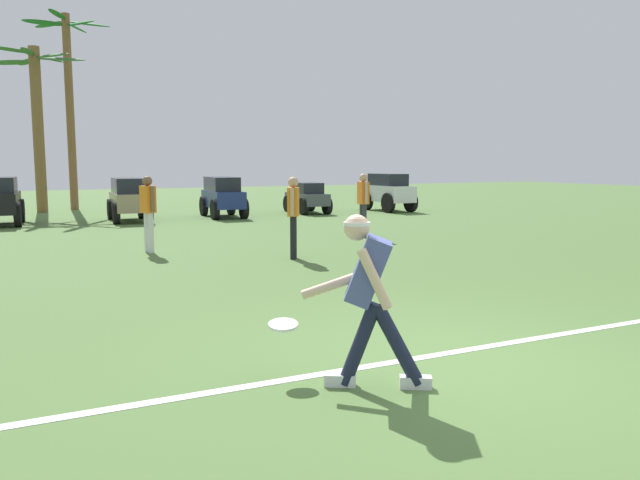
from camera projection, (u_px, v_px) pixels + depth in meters
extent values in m
plane|color=#507239|center=(458.00, 363.00, 5.74)|extent=(80.00, 80.00, 0.00)
cube|color=white|center=(440.00, 354.00, 5.99)|extent=(25.07, 0.23, 0.01)
cylinder|color=#191E38|center=(360.00, 344.00, 5.10)|extent=(0.36, 0.28, 0.72)
cube|color=silver|center=(340.00, 380.00, 5.15)|extent=(0.27, 0.22, 0.10)
cylinder|color=#191E38|center=(398.00, 345.00, 5.07)|extent=(0.44, 0.32, 0.69)
cube|color=silver|center=(416.00, 382.00, 5.10)|extent=(0.27, 0.22, 0.10)
cube|color=#4C5699|center=(368.00, 270.00, 5.01)|extent=(0.50, 0.49, 0.58)
sphere|color=beige|center=(357.00, 228.00, 4.98)|extent=(0.29, 0.29, 0.21)
cylinder|color=white|center=(357.00, 224.00, 4.98)|extent=(0.29, 0.29, 0.03)
cylinder|color=beige|center=(335.00, 284.00, 5.23)|extent=(0.53, 0.36, 0.27)
cylinder|color=beige|center=(375.00, 279.00, 4.82)|extent=(0.28, 0.21, 0.49)
cylinder|color=white|center=(283.00, 325.00, 5.33)|extent=(0.34, 0.34, 0.06)
cylinder|color=#33333D|center=(364.00, 221.00, 15.18)|extent=(0.13, 0.13, 0.82)
cylinder|color=#33333D|center=(362.00, 220.00, 15.35)|extent=(0.13, 0.13, 0.82)
cube|color=orange|center=(363.00, 193.00, 15.18)|extent=(0.25, 0.37, 0.54)
cylinder|color=tan|center=(366.00, 193.00, 14.98)|extent=(0.08, 0.08, 0.52)
cylinder|color=tan|center=(360.00, 192.00, 15.38)|extent=(0.08, 0.08, 0.52)
sphere|color=tan|center=(363.00, 178.00, 15.14)|extent=(0.23, 0.23, 0.20)
cylinder|color=black|center=(293.00, 238.00, 11.80)|extent=(0.15, 0.15, 0.82)
cylinder|color=black|center=(294.00, 237.00, 11.98)|extent=(0.15, 0.15, 0.82)
cube|color=orange|center=(293.00, 202.00, 11.80)|extent=(0.34, 0.39, 0.54)
cylinder|color=tan|center=(292.00, 202.00, 11.59)|extent=(0.10, 0.10, 0.52)
cylinder|color=tan|center=(294.00, 201.00, 12.01)|extent=(0.10, 0.10, 0.52)
sphere|color=tan|center=(293.00, 182.00, 11.76)|extent=(0.27, 0.27, 0.20)
cylinder|color=silver|center=(151.00, 233.00, 12.62)|extent=(0.14, 0.14, 0.82)
cylinder|color=silver|center=(147.00, 232.00, 12.75)|extent=(0.14, 0.14, 0.82)
cube|color=orange|center=(148.00, 199.00, 12.60)|extent=(0.29, 0.38, 0.54)
cylinder|color=brown|center=(153.00, 199.00, 12.44)|extent=(0.09, 0.09, 0.52)
cylinder|color=brown|center=(143.00, 198.00, 12.75)|extent=(0.09, 0.09, 0.52)
sphere|color=brown|center=(147.00, 181.00, 12.55)|extent=(0.25, 0.25, 0.20)
cube|color=black|center=(0.00, 203.00, 18.18)|extent=(1.14, 2.41, 0.60)
cylinder|color=black|center=(21.00, 210.00, 19.12)|extent=(0.23, 0.73, 0.72)
cylinder|color=black|center=(18.00, 214.00, 17.69)|extent=(0.23, 0.73, 0.72)
cube|color=#998466|center=(129.00, 202.00, 19.44)|extent=(1.06, 2.44, 0.55)
cube|color=#1E232B|center=(128.00, 185.00, 19.51)|extent=(0.92, 1.83, 0.46)
cylinder|color=black|center=(111.00, 209.00, 20.04)|extent=(0.21, 0.67, 0.66)
cylinder|color=black|center=(141.00, 208.00, 20.42)|extent=(0.21, 0.67, 0.66)
cylinder|color=black|center=(116.00, 213.00, 18.52)|extent=(0.21, 0.67, 0.66)
cylinder|color=black|center=(149.00, 212.00, 18.90)|extent=(0.21, 0.67, 0.66)
cube|color=navy|center=(223.00, 199.00, 20.84)|extent=(1.11, 2.45, 0.55)
cube|color=#1E232B|center=(222.00, 184.00, 20.92)|extent=(0.95, 1.85, 0.46)
cylinder|color=black|center=(204.00, 206.00, 21.46)|extent=(0.22, 0.67, 0.66)
cylinder|color=black|center=(231.00, 205.00, 21.83)|extent=(0.22, 0.67, 0.66)
cylinder|color=black|center=(215.00, 209.00, 19.93)|extent=(0.22, 0.67, 0.66)
cylinder|color=black|center=(244.00, 209.00, 20.29)|extent=(0.22, 0.67, 0.66)
cube|color=#474C51|center=(307.00, 199.00, 22.56)|extent=(1.00, 2.24, 0.42)
cube|color=#1E232B|center=(308.00, 188.00, 22.41)|extent=(0.84, 1.13, 0.38)
cylinder|color=black|center=(288.00, 204.00, 23.10)|extent=(0.21, 0.61, 0.60)
cylinder|color=black|center=(310.00, 203.00, 23.46)|extent=(0.21, 0.61, 0.60)
cylinder|color=black|center=(304.00, 206.00, 21.70)|extent=(0.21, 0.61, 0.60)
cylinder|color=black|center=(327.00, 206.00, 22.06)|extent=(0.21, 0.61, 0.60)
cube|color=silver|center=(388.00, 193.00, 23.51)|extent=(0.99, 2.36, 0.60)
cube|color=#1E232B|center=(388.00, 180.00, 23.49)|extent=(0.87, 1.55, 0.44)
cylinder|color=black|center=(367.00, 201.00, 24.03)|extent=(0.18, 0.72, 0.72)
cylinder|color=black|center=(388.00, 200.00, 24.45)|extent=(0.18, 0.72, 0.72)
cylinder|color=black|center=(388.00, 203.00, 22.64)|extent=(0.18, 0.72, 0.72)
cylinder|color=black|center=(411.00, 202.00, 23.06)|extent=(0.18, 0.72, 0.72)
cylinder|color=brown|center=(38.00, 131.00, 22.58)|extent=(0.38, 0.38, 5.94)
ellipsoid|color=#34682E|center=(60.00, 59.00, 22.49)|extent=(1.75, 0.58, 0.18)
ellipsoid|color=#34682E|center=(49.00, 59.00, 22.99)|extent=(1.25, 1.30, 0.17)
ellipsoid|color=#34682E|center=(26.00, 62.00, 22.94)|extent=(0.74, 1.81, 0.19)
ellipsoid|color=#34682E|center=(10.00, 62.00, 22.44)|extent=(1.69, 1.31, 0.20)
ellipsoid|color=#34682E|center=(10.00, 50.00, 21.51)|extent=(1.63, 1.12, 0.14)
ellipsoid|color=#34682E|center=(28.00, 52.00, 21.48)|extent=(0.69, 1.59, 0.17)
ellipsoid|color=#34682E|center=(51.00, 56.00, 21.88)|extent=(1.26, 1.53, 0.18)
cylinder|color=brown|center=(70.00, 113.00, 23.78)|extent=(0.30, 0.30, 7.37)
ellipsoid|color=#206826|center=(89.00, 24.00, 23.82)|extent=(1.69, 0.48, 0.16)
ellipsoid|color=#206826|center=(76.00, 28.00, 24.29)|extent=(1.12, 1.76, 0.16)
ellipsoid|color=#206826|center=(50.00, 25.00, 23.85)|extent=(1.21, 1.73, 0.15)
ellipsoid|color=#206826|center=(44.00, 23.00, 22.96)|extent=(1.55, 0.41, 0.20)
ellipsoid|color=#206826|center=(57.00, 14.00, 22.54)|extent=(0.89, 1.60, 0.14)
ellipsoid|color=#206826|center=(80.00, 23.00, 22.96)|extent=(1.08, 1.50, 0.20)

